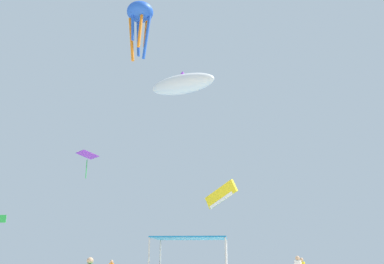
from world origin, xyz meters
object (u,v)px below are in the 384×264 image
kite_inflatable_white (183,84)px  kite_diamond_purple (87,156)px  canopy_tent (190,241)px  kite_octopus_blue (140,15)px  kite_parafoil_yellow (221,195)px

kite_inflatable_white → kite_diamond_purple: bearing=-111.2°
canopy_tent → kite_diamond_purple: (-11.41, 18.18, 8.36)m
kite_octopus_blue → kite_parafoil_yellow: bearing=163.3°
canopy_tent → kite_octopus_blue: kite_octopus_blue is taller
kite_inflatable_white → kite_octopus_blue: kite_octopus_blue is taller
kite_diamond_purple → kite_inflatable_white: (7.81, 9.16, 10.91)m
kite_inflatable_white → kite_octopus_blue: (-2.52, -12.72, 1.53)m
canopy_tent → kite_diamond_purple: 23.03m
canopy_tent → kite_inflatable_white: kite_inflatable_white is taller
canopy_tent → kite_inflatable_white: bearing=97.5°
kite_diamond_purple → kite_parafoil_yellow: size_ratio=0.80×
kite_parafoil_yellow → kite_diamond_purple: bearing=49.4°
kite_diamond_purple → kite_octopus_blue: bearing=-170.5°
kite_parafoil_yellow → canopy_tent: bearing=132.5°
kite_diamond_purple → kite_octopus_blue: (5.29, -3.56, 12.44)m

